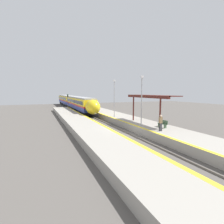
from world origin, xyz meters
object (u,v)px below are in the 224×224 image
at_px(train, 72,101).
at_px(lamppost_near, 142,98).
at_px(platform_bench, 163,123).
at_px(railway_signal, 68,101).
at_px(lamppost_mid, 114,96).
at_px(person_waiting, 161,123).

height_order(train, lamppost_near, lamppost_near).
bearing_deg(platform_bench, railway_signal, 102.40).
height_order(train, lamppost_mid, lamppost_mid).
xyz_separation_m(train, lamppost_mid, (2.54, -26.32, 2.18)).
distance_m(railway_signal, lamppost_mid, 20.29).
xyz_separation_m(lamppost_near, lamppost_mid, (0.00, 8.53, 0.00)).
relative_size(lamppost_near, lamppost_mid, 1.00).
relative_size(platform_bench, lamppost_near, 0.24).
height_order(lamppost_near, lamppost_mid, same).
xyz_separation_m(platform_bench, lamppost_near, (-1.82, 1.91, 3.05)).
relative_size(person_waiting, railway_signal, 0.40).
bearing_deg(lamppost_near, train, 94.17).
distance_m(platform_bench, railway_signal, 30.83).
bearing_deg(platform_bench, lamppost_mid, 99.92).
relative_size(train, lamppost_mid, 7.70).
height_order(person_waiting, lamppost_near, lamppost_near).
bearing_deg(railway_signal, train, 71.40).
bearing_deg(person_waiting, train, 94.23).
distance_m(railway_signal, lamppost_near, 28.63).
relative_size(railway_signal, lamppost_mid, 0.72).
relative_size(person_waiting, lamppost_mid, 0.29).
bearing_deg(platform_bench, lamppost_near, 133.71).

